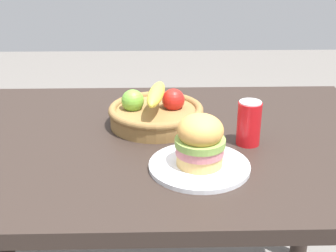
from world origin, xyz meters
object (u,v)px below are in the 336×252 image
Objects in this scene: sandwich at (200,141)px; soda_can at (249,123)px; plate at (199,166)px; fruit_basket at (156,112)px.

sandwich reaches higher than soda_can.
sandwich is 0.20m from soda_can.
plate is 2.03× the size of soda_can.
sandwich reaches higher than fruit_basket.
soda_can is (0.15, 0.14, -0.01)m from sandwich.
sandwich is at bearing 0.00° from plate.
plate is 1.92× the size of sandwich.
soda_can is at bearing 43.31° from sandwich.
plate is at bearing 0.00° from sandwich.
plate is 0.07m from sandwich.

